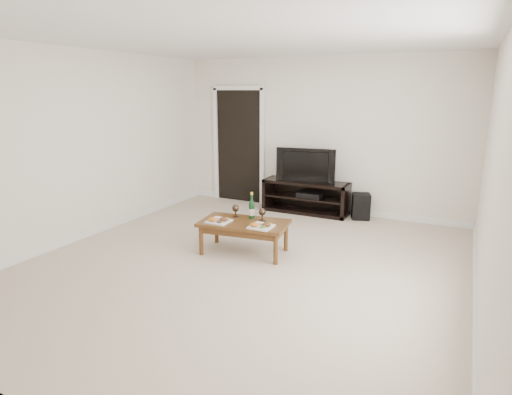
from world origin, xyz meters
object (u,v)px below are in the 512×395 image
(television, at_px, (307,164))
(coffee_table, at_px, (244,237))
(media_console, at_px, (306,197))
(subwoofer, at_px, (361,206))

(television, xyz_separation_m, coffee_table, (-0.06, -2.14, -0.63))
(media_console, xyz_separation_m, subwoofer, (0.94, 0.04, -0.07))
(coffee_table, bearing_deg, television, 88.46)
(media_console, relative_size, television, 1.47)
(media_console, height_order, subwoofer, media_console)
(subwoofer, height_order, coffee_table, coffee_table)
(media_console, relative_size, coffee_table, 1.32)
(television, relative_size, subwoofer, 2.38)
(television, bearing_deg, media_console, 172.01)
(subwoofer, bearing_deg, television, 163.64)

